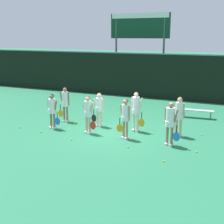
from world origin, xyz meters
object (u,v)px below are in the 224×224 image
player_5 (99,107)px  tennis_ball_1 (128,147)px  tennis_ball_7 (71,140)px  tennis_ball_8 (74,124)px  scoreboard (140,31)px  tennis_ball_4 (167,137)px  player_3 (170,120)px  tennis_ball_3 (202,134)px  tennis_ball_0 (124,135)px  player_2 (125,115)px  player_1 (88,112)px  tennis_ball_9 (41,132)px  tennis_ball_5 (173,128)px  player_7 (179,113)px  tennis_ball_6 (197,152)px  player_4 (65,102)px  player_0 (52,108)px  player_6 (136,108)px  tennis_ball_10 (20,128)px  tennis_ball_2 (164,161)px  tennis_ball_11 (76,122)px  bench_courtside (197,111)px

player_5 → tennis_ball_1: (2.34, -2.18, -0.93)m
tennis_ball_7 → tennis_ball_8: 2.29m
scoreboard → tennis_ball_4: scoreboard is taller
player_3 → tennis_ball_4: player_3 is taller
tennis_ball_3 → tennis_ball_0: bearing=-154.9°
scoreboard → player_2: 11.30m
player_5 → tennis_ball_8: size_ratio=24.87×
player_1 → tennis_ball_9: 2.35m
player_1 → tennis_ball_1: (2.29, -1.00, -0.96)m
tennis_ball_3 → tennis_ball_5: size_ratio=0.97×
player_1 → tennis_ball_5: (3.34, 2.15, -0.96)m
player_7 → tennis_ball_0: size_ratio=24.66×
tennis_ball_6 → player_4: bearing=166.1°
tennis_ball_9 → tennis_ball_4: bearing=17.2°
player_1 → tennis_ball_1: size_ratio=26.15×
player_0 → tennis_ball_3: 6.85m
player_6 → player_7: player_6 is taller
player_3 → tennis_ball_9: bearing=-161.0°
player_5 → tennis_ball_10: (-3.25, -1.86, -0.93)m
tennis_ball_0 → tennis_ball_2: bearing=-42.3°
tennis_ball_0 → player_1: bearing=-168.2°
tennis_ball_9 → tennis_ball_2: bearing=-9.4°
player_6 → player_5: bearing=176.8°
scoreboard → tennis_ball_10: scoreboard is taller
player_0 → tennis_ball_7: size_ratio=24.89×
player_1 → tennis_ball_7: 1.51m
player_3 → tennis_ball_0: (-2.11, 0.41, -1.00)m
player_1 → player_3: bearing=5.0°
scoreboard → tennis_ball_0: (2.85, -9.94, -4.52)m
tennis_ball_5 → tennis_ball_9: (-5.33, -2.98, 0.00)m
tennis_ball_7 → tennis_ball_6: bearing=8.0°
tennis_ball_0 → player_0: bearing=-174.0°
player_0 → player_4: size_ratio=0.94×
player_1 → tennis_ball_2: size_ratio=26.19×
player_2 → tennis_ball_5: (1.56, 2.18, -1.00)m
tennis_ball_0 → tennis_ball_1: 1.50m
tennis_ball_9 → player_2: bearing=12.0°
player_3 → tennis_ball_2: (0.23, -1.73, -1.00)m
tennis_ball_1 → tennis_ball_2: (1.64, -0.81, -0.00)m
tennis_ball_9 → tennis_ball_3: bearing=21.3°
tennis_ball_2 → tennis_ball_11: same height
tennis_ball_5 → tennis_ball_11: (-4.71, -0.89, -0.00)m
tennis_ball_8 → tennis_ball_11: 0.41m
player_1 → tennis_ball_2: bearing=-18.5°
player_6 → tennis_ball_6: size_ratio=26.50×
player_4 → tennis_ball_9: bearing=-98.7°
bench_courtside → player_5: (-4.05, -3.49, 0.59)m
player_4 → player_5: size_ratio=1.08×
player_4 → player_3: bearing=-21.1°
tennis_ball_1 → tennis_ball_6: (2.53, 0.55, 0.00)m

